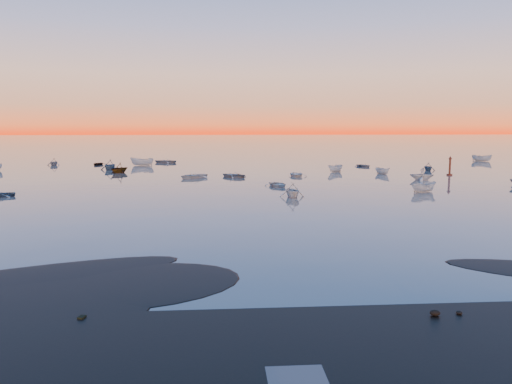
{
  "coord_description": "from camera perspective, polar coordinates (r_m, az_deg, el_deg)",
  "views": [
    {
      "loc": [
        -1.19,
        -23.21,
        7.73
      ],
      "look_at": [
        2.6,
        28.0,
        0.88
      ],
      "focal_mm": 35.0,
      "sensor_mm": 36.0,
      "label": 1
    }
  ],
  "objects": [
    {
      "name": "mud_lobes",
      "position": [
        23.55,
        -1.13,
        -11.54
      ],
      "size": [
        140.0,
        6.0,
        0.07
      ],
      "primitive_type": null,
      "color": "black",
      "rests_on": "ground"
    },
    {
      "name": "boat_near_center",
      "position": [
        61.54,
        18.61,
        -0.02
      ],
      "size": [
        2.61,
        3.79,
        1.21
      ],
      "primitive_type": "imported",
      "rotation": [
        0.0,
        0.0,
        1.93
      ],
      "color": "white",
      "rests_on": "ground"
    },
    {
      "name": "boat_near_right",
      "position": [
        54.58,
        4.19,
        -0.56
      ],
      "size": [
        3.64,
        2.04,
        1.21
      ],
      "primitive_type": "imported",
      "rotation": [
        0.0,
        0.0,
        3.29
      ],
      "color": "white",
      "rests_on": "ground"
    },
    {
      "name": "moored_fleet",
      "position": [
        76.61,
        -3.32,
        1.8
      ],
      "size": [
        124.0,
        58.0,
        1.2
      ],
      "primitive_type": null,
      "color": "white",
      "rests_on": "ground"
    },
    {
      "name": "ground",
      "position": [
        123.46,
        -3.68,
        3.99
      ],
      "size": [
        600.0,
        600.0,
        0.0
      ],
      "primitive_type": "plane",
      "color": "#6B6259",
      "rests_on": "ground"
    },
    {
      "name": "channel_marker",
      "position": [
        83.8,
        21.27,
        2.63
      ],
      "size": [
        0.88,
        0.88,
        3.12
      ],
      "color": "#45190E",
      "rests_on": "ground"
    }
  ]
}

